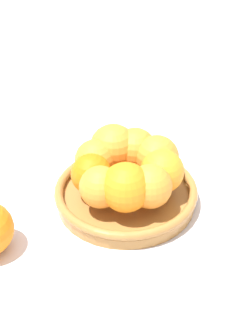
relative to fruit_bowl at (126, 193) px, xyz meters
name	(u,v)px	position (x,y,z in m)	size (l,w,h in m)	color
ground_plane	(126,201)	(0.00, 0.00, -0.02)	(4.00, 4.00, 0.00)	silver
fruit_bowl	(126,193)	(0.00, 0.00, 0.00)	(0.24, 0.24, 0.03)	#A57238
orange_pile	(127,167)	(0.00, 0.00, 0.05)	(0.19, 0.19, 0.08)	orange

